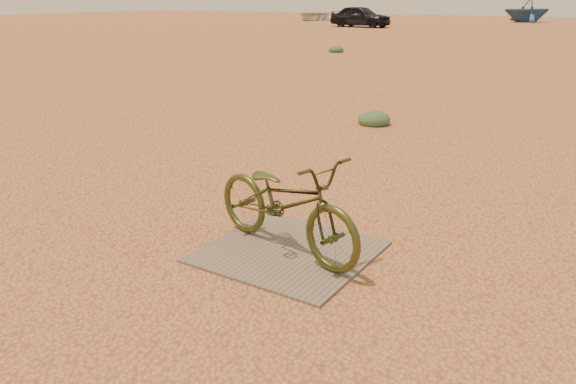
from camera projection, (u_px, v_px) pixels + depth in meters
The scene contains 8 objects.
ground at pixel (252, 247), 4.83m from camera, with size 120.00×120.00×0.00m, color #D2894C.
plywood_board at pixel (288, 251), 4.72m from camera, with size 1.34×1.28×0.02m, color #776550.
bicycle at pixel (286, 202), 4.59m from camera, with size 0.56×1.61×0.85m, color #40441B.
car at pixel (361, 16), 37.96m from camera, with size 1.66×4.13×1.41m, color black.
boat_near_left at pixel (313, 14), 48.74m from camera, with size 3.29×4.61×0.95m, color silver.
boat_far_left at pixel (527, 9), 44.65m from camera, with size 3.29×3.81×2.00m, color #2D567D.
kale_a at pixel (374, 124), 9.41m from camera, with size 0.54×0.54×0.30m, color #4E6A44.
kale_c at pixel (336, 52), 21.33m from camera, with size 0.58×0.58×0.32m, color #4E6A44.
Camera 1 is at (2.63, -3.54, 2.05)m, focal length 35.00 mm.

